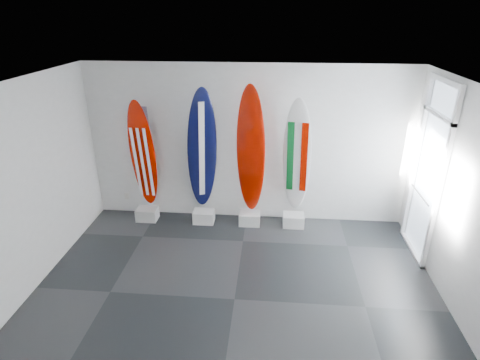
# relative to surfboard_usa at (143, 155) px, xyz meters

# --- Properties ---
(floor) EXTENTS (6.00, 6.00, 0.00)m
(floor) POSITION_rel_surfboard_usa_xyz_m (1.95, -2.28, -1.32)
(floor) COLOR black
(floor) RESTS_ON ground
(ceiling) EXTENTS (6.00, 6.00, 0.00)m
(ceiling) POSITION_rel_surfboard_usa_xyz_m (1.95, -2.28, 1.68)
(ceiling) COLOR white
(ceiling) RESTS_ON wall_back
(wall_back) EXTENTS (6.00, 0.00, 6.00)m
(wall_back) POSITION_rel_surfboard_usa_xyz_m (1.95, 0.22, 0.18)
(wall_back) COLOR silver
(wall_back) RESTS_ON ground
(wall_left) EXTENTS (0.00, 5.00, 5.00)m
(wall_left) POSITION_rel_surfboard_usa_xyz_m (-1.05, -2.28, 0.18)
(wall_left) COLOR silver
(wall_left) RESTS_ON ground
(wall_right) EXTENTS (0.00, 5.00, 5.00)m
(wall_right) POSITION_rel_surfboard_usa_xyz_m (4.95, -2.28, 0.18)
(wall_right) COLOR silver
(wall_right) RESTS_ON ground
(display_block_usa) EXTENTS (0.40, 0.30, 0.24)m
(display_block_usa) POSITION_rel_surfboard_usa_xyz_m (0.00, -0.10, -1.20)
(display_block_usa) COLOR silver
(display_block_usa) RESTS_ON floor
(surfboard_usa) EXTENTS (0.51, 0.38, 2.17)m
(surfboard_usa) POSITION_rel_surfboard_usa_xyz_m (0.00, 0.00, 0.00)
(surfboard_usa) COLOR #990D00
(surfboard_usa) RESTS_ON display_block_usa
(display_block_navy) EXTENTS (0.40, 0.30, 0.24)m
(display_block_navy) POSITION_rel_surfboard_usa_xyz_m (1.13, -0.10, -1.20)
(display_block_navy) COLOR silver
(display_block_navy) RESTS_ON floor
(surfboard_navy) EXTENTS (0.67, 0.60, 2.42)m
(surfboard_navy) POSITION_rel_surfboard_usa_xyz_m (1.13, 0.00, 0.12)
(surfboard_navy) COLOR black
(surfboard_navy) RESTS_ON display_block_navy
(display_block_swiss) EXTENTS (0.40, 0.30, 0.24)m
(display_block_swiss) POSITION_rel_surfboard_usa_xyz_m (2.03, -0.10, -1.20)
(display_block_swiss) COLOR silver
(display_block_swiss) RESTS_ON floor
(surfboard_swiss) EXTENTS (0.59, 0.35, 2.46)m
(surfboard_swiss) POSITION_rel_surfboard_usa_xyz_m (2.03, 0.00, 0.15)
(surfboard_swiss) COLOR #990D00
(surfboard_swiss) RESTS_ON display_block_swiss
(display_block_italy) EXTENTS (0.40, 0.30, 0.24)m
(display_block_italy) POSITION_rel_surfboard_usa_xyz_m (2.87, -0.10, -1.20)
(display_block_italy) COLOR silver
(display_block_italy) RESTS_ON floor
(surfboard_italy) EXTENTS (0.59, 0.51, 2.27)m
(surfboard_italy) POSITION_rel_surfboard_usa_xyz_m (2.87, 0.00, 0.05)
(surfboard_italy) COLOR white
(surfboard_italy) RESTS_ON display_block_italy
(wall_outlet) EXTENTS (0.09, 0.02, 0.13)m
(wall_outlet) POSITION_rel_surfboard_usa_xyz_m (-0.50, 0.20, -0.97)
(wall_outlet) COLOR silver
(wall_outlet) RESTS_ON wall_back
(glass_door) EXTENTS (0.12, 1.16, 2.85)m
(glass_door) POSITION_rel_surfboard_usa_xyz_m (4.92, -0.73, 0.10)
(glass_door) COLOR white
(glass_door) RESTS_ON floor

